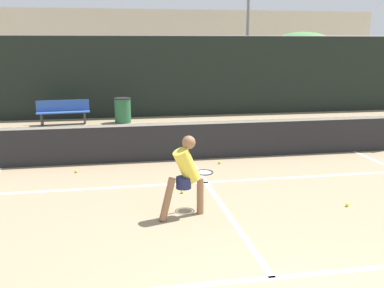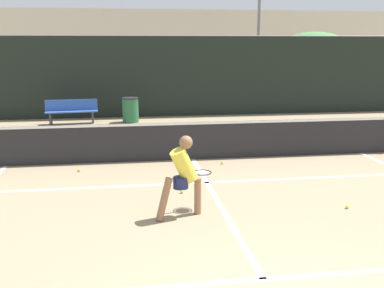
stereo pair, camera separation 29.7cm
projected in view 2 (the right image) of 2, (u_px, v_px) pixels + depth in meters
The scene contains 15 objects.
court_baseline_near at pixel (263, 279), 5.57m from camera, with size 11.00×0.10×0.01m, color white.
court_service_line at pixel (207, 182), 9.41m from camera, with size 8.25×0.10×0.01m, color white.
court_center_mark at pixel (216, 199), 8.43m from camera, with size 0.10×5.93×0.01m, color white.
net at pixel (193, 139), 11.17m from camera, with size 11.09×0.09×1.07m.
fence_back at pixel (167, 77), 17.55m from camera, with size 24.00×0.06×3.14m.
player_practicing at pixel (183, 173), 7.44m from camera, with size 1.08×0.78×1.39m.
tennis_ball_scattered_0 at pixel (347, 207), 7.94m from camera, with size 0.07×0.07×0.07m, color #D1E033.
tennis_ball_scattered_3 at pixel (222, 163), 10.84m from camera, with size 0.07×0.07×0.07m, color #D1E033.
tennis_ball_scattered_4 at pixel (182, 191), 8.75m from camera, with size 0.07×0.07×0.07m, color #D1E033.
tennis_ball_scattered_5 at pixel (79, 170), 10.21m from camera, with size 0.07×0.07×0.07m, color #D1E033.
courtside_bench at pixel (72, 110), 16.17m from camera, with size 1.86×0.54×0.86m.
trash_bin at pixel (130, 110), 16.43m from camera, with size 0.61×0.61×0.91m.
parked_car at pixel (110, 94), 20.53m from camera, with size 1.87×4.60×1.32m.
tree_west at pixel (314, 41), 25.05m from camera, with size 2.91×2.91×3.45m.
building_far at pixel (147, 46), 32.98m from camera, with size 36.00×2.40×5.15m, color beige.
Camera 2 is at (-1.61, -3.45, 2.87)m, focal length 42.00 mm.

